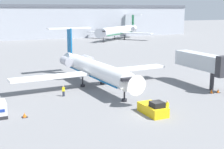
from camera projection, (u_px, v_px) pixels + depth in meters
ground_plane at (152, 116)px, 39.64m from camera, size 600.00×600.00×0.00m
terminal_building at (16, 22)px, 144.97m from camera, size 180.00×16.80×15.78m
airplane_main at (94, 69)px, 54.64m from camera, size 29.13×27.07×9.73m
pushback_tug at (153, 109)px, 40.33m from camera, size 2.21×4.51×1.93m
worker_near_tug at (167, 107)px, 40.35m from camera, size 0.40×0.25×1.81m
worker_by_wing at (63, 91)px, 48.68m from camera, size 0.40×0.24×1.71m
traffic_cone_left at (25, 115)px, 39.25m from camera, size 0.70×0.70×0.60m
traffic_cone_right at (212, 91)px, 50.56m from camera, size 0.62×0.62×0.68m
traffic_cone_mid at (218, 91)px, 50.97m from camera, size 0.67×0.67×0.65m
airplane_parked_far_left at (118, 31)px, 142.50m from camera, size 32.69×28.28×11.02m
jet_bridge at (203, 62)px, 54.02m from camera, size 3.20×12.25×6.19m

